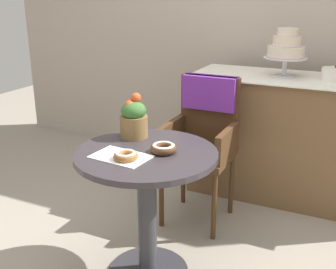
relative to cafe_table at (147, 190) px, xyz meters
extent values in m
cube|color=#B2A393|center=(0.00, 1.85, 0.84)|extent=(4.80, 0.10, 2.70)
cylinder|color=#332D33|center=(0.00, 0.00, 0.20)|extent=(0.72, 0.72, 0.03)
cylinder|color=#333338|center=(0.00, 0.00, -0.16)|extent=(0.10, 0.10, 0.69)
cube|color=#472D19|center=(0.03, 0.65, -0.04)|extent=(0.42, 0.42, 0.04)
cube|color=#472D19|center=(0.03, 0.84, 0.22)|extent=(0.40, 0.04, 0.46)
cube|color=#472D19|center=(-0.16, 0.65, 0.08)|extent=(0.04, 0.38, 0.18)
cube|color=#472D19|center=(0.22, 0.65, 0.08)|extent=(0.04, 0.38, 0.18)
cube|color=#6B2893|center=(0.03, 0.84, 0.34)|extent=(0.36, 0.11, 0.22)
cylinder|color=#472D19|center=(-0.15, 0.47, -0.28)|extent=(0.03, 0.03, 0.45)
cylinder|color=#472D19|center=(0.21, 0.47, -0.28)|extent=(0.03, 0.03, 0.45)
cylinder|color=#472D19|center=(-0.15, 0.83, -0.28)|extent=(0.03, 0.03, 0.45)
cylinder|color=#472D19|center=(0.21, 0.83, -0.28)|extent=(0.03, 0.03, 0.45)
cube|color=white|center=(-0.08, -0.12, 0.21)|extent=(0.29, 0.21, 0.00)
torus|color=#936033|center=(-0.04, -0.14, 0.23)|extent=(0.12, 0.12, 0.04)
torus|color=white|center=(-0.04, -0.14, 0.24)|extent=(0.10, 0.10, 0.02)
torus|color=#4C2D19|center=(0.08, 0.03, 0.23)|extent=(0.13, 0.13, 0.04)
torus|color=white|center=(0.08, 0.03, 0.24)|extent=(0.12, 0.12, 0.02)
cylinder|color=brown|center=(-0.16, 0.16, 0.27)|extent=(0.15, 0.15, 0.12)
ellipsoid|color=#38662D|center=(-0.16, 0.16, 0.36)|extent=(0.14, 0.14, 0.10)
sphere|color=#E54C23|center=(-0.13, 0.16, 0.36)|extent=(0.05, 0.05, 0.05)
sphere|color=#E54C23|center=(-0.16, 0.19, 0.43)|extent=(0.05, 0.05, 0.05)
sphere|color=#E54C23|center=(-0.19, 0.19, 0.39)|extent=(0.05, 0.05, 0.05)
sphere|color=#E54C23|center=(-0.18, 0.15, 0.39)|extent=(0.05, 0.05, 0.05)
sphere|color=#E54C23|center=(-0.16, 0.15, 0.35)|extent=(0.06, 0.06, 0.06)
cube|color=brown|center=(0.55, 1.30, -0.06)|extent=(1.50, 0.56, 0.90)
cube|color=white|center=(0.55, 1.30, 0.39)|extent=(1.56, 0.62, 0.01)
cylinder|color=silver|center=(0.42, 1.30, 0.40)|extent=(0.16, 0.16, 0.01)
cylinder|color=silver|center=(0.42, 1.30, 0.46)|extent=(0.03, 0.03, 0.12)
cylinder|color=silver|center=(0.42, 1.30, 0.53)|extent=(0.30, 0.30, 0.01)
cylinder|color=beige|center=(0.42, 1.30, 0.57)|extent=(0.25, 0.25, 0.08)
cylinder|color=silver|center=(0.42, 1.30, 0.54)|extent=(0.26, 0.26, 0.01)
cylinder|color=beige|center=(0.42, 1.30, 0.64)|extent=(0.19, 0.19, 0.07)
cylinder|color=silver|center=(0.42, 1.30, 0.61)|extent=(0.19, 0.19, 0.01)
cylinder|color=beige|center=(0.42, 1.30, 0.70)|extent=(0.14, 0.14, 0.06)
cylinder|color=silver|center=(0.42, 1.30, 0.68)|extent=(0.14, 0.14, 0.01)
cylinder|color=white|center=(0.76, 1.30, 0.43)|extent=(0.19, 0.19, 0.09)
camera|label=1|loc=(0.92, -1.70, 0.97)|focal=44.54mm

